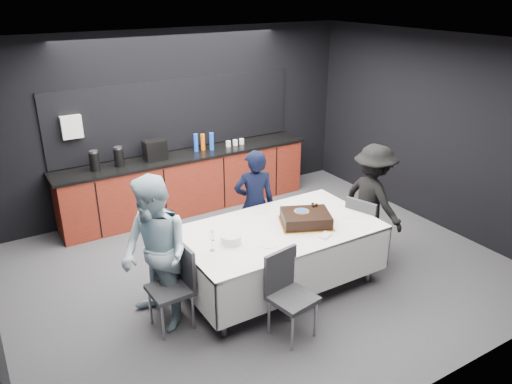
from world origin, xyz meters
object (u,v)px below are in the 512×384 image
(person_center, at_px, (255,204))
(person_left, at_px, (155,254))
(champagne_flute, at_px, (212,237))
(chair_right, at_px, (363,226))
(cake_assembly, at_px, (306,218))
(plate_stack, at_px, (231,239))
(person_right, at_px, (373,200))
(chair_left, at_px, (177,281))
(party_table, at_px, (278,238))
(chair_near, at_px, (287,288))

(person_center, relative_size, person_left, 0.88)
(champagne_flute, height_order, chair_right, champagne_flute)
(cake_assembly, relative_size, champagne_flute, 3.30)
(chair_right, bearing_deg, person_center, 139.07)
(plate_stack, distance_m, champagne_flute, 0.27)
(chair_right, bearing_deg, champagne_flute, 178.85)
(person_center, bearing_deg, person_right, 171.17)
(person_right, bearing_deg, plate_stack, 91.26)
(plate_stack, distance_m, person_center, 1.17)
(person_center, bearing_deg, person_left, 43.65)
(chair_left, bearing_deg, plate_stack, 2.07)
(champagne_flute, bearing_deg, person_left, 166.78)
(plate_stack, distance_m, chair_right, 1.90)
(champagne_flute, height_order, person_left, person_left)
(cake_assembly, bearing_deg, plate_stack, 177.43)
(chair_left, distance_m, person_left, 0.37)
(champagne_flute, xyz_separation_m, chair_left, (-0.42, 0.02, -0.40))
(cake_assembly, xyz_separation_m, person_center, (-0.17, 0.88, -0.11))
(champagne_flute, bearing_deg, party_table, 5.19)
(party_table, xyz_separation_m, champagne_flute, (-0.90, -0.08, 0.30))
(party_table, xyz_separation_m, plate_stack, (-0.65, -0.04, 0.19))
(party_table, xyz_separation_m, person_center, (0.16, 0.80, 0.10))
(champagne_flute, relative_size, chair_near, 0.24)
(plate_stack, xyz_separation_m, chair_right, (1.87, -0.08, -0.30))
(person_center, xyz_separation_m, person_right, (1.38, -0.73, 0.02))
(cake_assembly, distance_m, champagne_flute, 1.23)
(party_table, height_order, chair_right, chair_right)
(chair_left, distance_m, person_center, 1.72)
(plate_stack, bearing_deg, party_table, 3.57)
(person_left, bearing_deg, plate_stack, 71.38)
(person_left, bearing_deg, party_table, 75.82)
(plate_stack, distance_m, person_right, 2.19)
(chair_left, relative_size, person_center, 0.63)
(champagne_flute, height_order, chair_near, champagne_flute)
(plate_stack, bearing_deg, cake_assembly, -2.57)
(person_left, distance_m, person_right, 3.02)
(plate_stack, bearing_deg, person_center, 46.13)
(chair_left, xyz_separation_m, chair_right, (2.54, -0.06, 0.00))
(cake_assembly, xyz_separation_m, chair_near, (-0.73, -0.70, -0.32))
(chair_right, relative_size, chair_near, 1.00)
(chair_near, bearing_deg, cake_assembly, 43.49)
(person_right, bearing_deg, chair_near, 111.99)
(chair_left, bearing_deg, person_center, 30.36)
(plate_stack, xyz_separation_m, champagne_flute, (-0.25, -0.04, 0.11))
(party_table, height_order, plate_stack, plate_stack)
(party_table, xyz_separation_m, chair_near, (-0.40, -0.78, -0.11))
(chair_right, bearing_deg, plate_stack, 177.45)
(chair_left, xyz_separation_m, chair_near, (0.91, -0.72, 0.00))
(cake_assembly, relative_size, person_right, 0.49)
(chair_right, bearing_deg, cake_assembly, 177.47)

